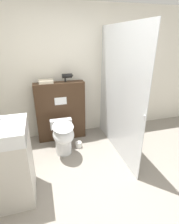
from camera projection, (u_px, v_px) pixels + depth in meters
name	position (u px, v px, depth m)	size (l,w,h in m)	color
ground_plane	(113.00, 200.00, 2.24)	(12.00, 12.00, 0.00)	gray
wall_back	(78.00, 74.00, 3.46)	(8.00, 0.06, 2.50)	silver
partition_panel	(61.00, 112.00, 3.41)	(0.93, 0.22, 1.16)	#3D2819
shower_glass	(118.00, 94.00, 2.88)	(0.04, 1.69, 2.12)	silver
toilet	(63.00, 136.00, 3.00)	(0.38, 0.60, 0.59)	white
sink_vanity	(7.00, 164.00, 2.09)	(0.58, 0.57, 1.18)	beige
hair_drier	(67.00, 76.00, 3.20)	(0.21, 0.08, 0.15)	black
folded_towel	(46.00, 81.00, 3.13)	(0.25, 0.19, 0.06)	beige
spare_toilet_roll	(79.00, 145.00, 3.30)	(0.11, 0.11, 0.11)	white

